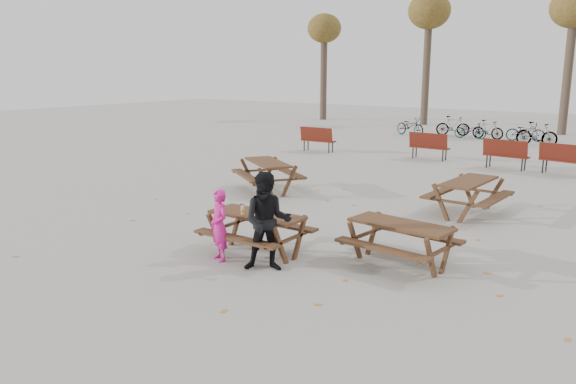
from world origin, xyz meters
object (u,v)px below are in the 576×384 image
Objects in this scene: child at (219,225)px; picnic_table_east at (400,244)px; food_tray at (259,215)px; adult at (267,222)px; main_picnic_table at (257,223)px; picnic_table_north at (268,176)px; soda_bottle at (243,210)px; picnic_table_far at (468,198)px.

child reaches higher than picnic_table_east.
food_tray is 0.70m from adult.
picnic_table_north is at bearing 125.09° from main_picnic_table.
picnic_table_north is (-3.31, 4.62, -0.37)m from food_tray.
child is at bearing -143.54° from picnic_table_east.
food_tray is at bearing -20.36° from picnic_table_north.
adult is at bearing 28.81° from child.
child reaches higher than soda_bottle.
main_picnic_table is 0.92× the size of picnic_table_north.
food_tray is 0.09× the size of picnic_table_far.
adult is at bearing -18.80° from picnic_table_north.
food_tray is at bearing -38.26° from main_picnic_table.
picnic_table_north is (-2.83, 5.16, -0.22)m from child.
child is (-0.48, -0.54, -0.15)m from food_tray.
adult is (0.53, -0.45, 0.06)m from food_tray.
soda_bottle is at bearing -132.92° from main_picnic_table.
adult is 0.87× the size of picnic_table_north.
food_tray is (0.15, -0.12, 0.21)m from main_picnic_table.
child is (-0.33, -0.66, 0.06)m from main_picnic_table.
picnic_table_far is (2.12, 5.23, -0.38)m from food_tray.
food_tray is 0.11× the size of adult.
child reaches higher than main_picnic_table.
picnic_table_far is (2.60, 5.78, -0.23)m from child.
child is at bearing 151.72° from adult.
adult is 0.96× the size of picnic_table_east.
adult is at bearing 167.59° from picnic_table_far.
soda_bottle is 0.09× the size of picnic_table_north.
adult is 5.92m from picnic_table_far.
adult reaches higher than child.
food_tray is 0.34m from soda_bottle.
child is (-0.15, -0.47, -0.20)m from soda_bottle.
child reaches higher than picnic_table_far.
picnic_table_east is (1.74, 1.51, -0.47)m from adult.
child is 0.67× the size of picnic_table_far.
child is at bearing -131.34° from food_tray.
food_tray is 5.70m from picnic_table_north.
picnic_table_east is (2.28, 1.06, -0.41)m from food_tray.
adult is at bearing -132.86° from picnic_table_east.
soda_bottle is 0.09× the size of picnic_table_far.
main_picnic_table is 0.37m from soda_bottle.
picnic_table_far is (2.45, 5.31, -0.43)m from soda_bottle.
main_picnic_table is 0.92m from adult.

